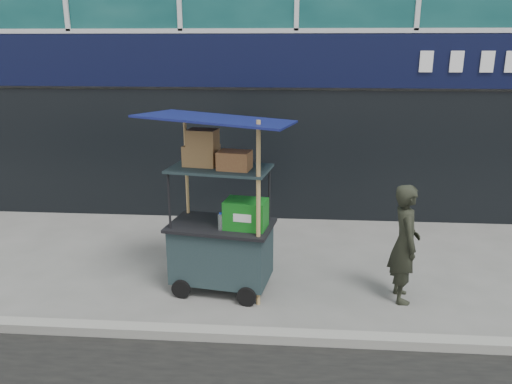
{
  "coord_description": "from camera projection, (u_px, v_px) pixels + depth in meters",
  "views": [
    {
      "loc": [
        -0.01,
        -5.06,
        3.19
      ],
      "look_at": [
        -0.48,
        1.2,
        1.32
      ],
      "focal_mm": 35.0,
      "sensor_mm": 36.0,
      "label": 1
    }
  ],
  "objects": [
    {
      "name": "ground",
      "position": [
        290.0,
        332.0,
        5.75
      ],
      "size": [
        80.0,
        80.0,
        0.0
      ],
      "primitive_type": "plane",
      "color": "#63635F",
      "rests_on": "ground"
    },
    {
      "name": "curb",
      "position": [
        290.0,
        337.0,
        5.54
      ],
      "size": [
        80.0,
        0.18,
        0.12
      ],
      "primitive_type": "cube",
      "color": "gray",
      "rests_on": "ground"
    },
    {
      "name": "vendor_cart",
      "position": [
        222.0,
        230.0,
        6.53
      ],
      "size": [
        1.95,
        1.52,
        2.4
      ],
      "rotation": [
        0.0,
        0.0,
        -0.16
      ],
      "color": "#1C2F30",
      "rests_on": "ground"
    },
    {
      "name": "vendor_man",
      "position": [
        405.0,
        243.0,
        6.29
      ],
      "size": [
        0.38,
        0.57,
        1.54
      ],
      "primitive_type": "imported",
      "rotation": [
        0.0,
        0.0,
        1.59
      ],
      "color": "black",
      "rests_on": "ground"
    }
  ]
}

